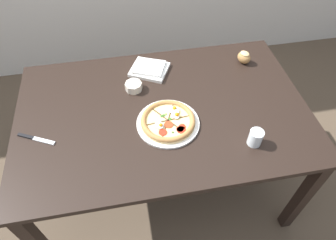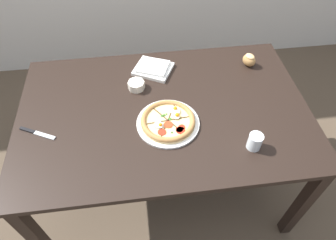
{
  "view_description": "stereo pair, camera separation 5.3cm",
  "coord_description": "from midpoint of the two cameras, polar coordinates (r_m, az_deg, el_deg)",
  "views": [
    {
      "loc": [
        -0.17,
        -1.05,
        1.93
      ],
      "look_at": [
        0.01,
        -0.1,
        0.79
      ],
      "focal_mm": 32.0,
      "sensor_mm": 36.0,
      "label": 1
    },
    {
      "loc": [
        -0.12,
        -1.06,
        1.93
      ],
      "look_at": [
        0.01,
        -0.1,
        0.79
      ],
      "focal_mm": 32.0,
      "sensor_mm": 36.0,
      "label": 2
    }
  ],
  "objects": [
    {
      "name": "ground_plane",
      "position": [
        2.2,
        0.14,
        -11.49
      ],
      "size": [
        12.0,
        12.0,
        0.0
      ],
      "primitive_type": "plane",
      "color": "brown"
    },
    {
      "name": "dining_table",
      "position": [
        1.65,
        0.18,
        0.01
      ],
      "size": [
        1.53,
        0.98,
        0.76
      ],
      "color": "black",
      "rests_on": "ground_plane"
    },
    {
      "name": "pizza",
      "position": [
        1.5,
        1.03,
        -0.28
      ],
      "size": [
        0.32,
        0.32,
        0.05
      ],
      "color": "white",
      "rests_on": "dining_table"
    },
    {
      "name": "ramekin_bowl",
      "position": [
        1.68,
        -5.16,
        6.65
      ],
      "size": [
        0.1,
        0.1,
        0.05
      ],
      "color": "silver",
      "rests_on": "dining_table"
    },
    {
      "name": "napkin_folded",
      "position": [
        1.8,
        -1.99,
        9.82
      ],
      "size": [
        0.26,
        0.25,
        0.04
      ],
      "rotation": [
        0.0,
        0.0,
        -0.48
      ],
      "color": "white",
      "rests_on": "dining_table"
    },
    {
      "name": "bread_piece_near",
      "position": [
        1.89,
        15.99,
        10.95
      ],
      "size": [
        0.1,
        0.1,
        0.08
      ],
      "rotation": [
        0.0,
        0.0,
        2.09
      ],
      "color": "#B27F47",
      "rests_on": "dining_table"
    },
    {
      "name": "knife_main",
      "position": [
        1.6,
        -22.85,
        -2.32
      ],
      "size": [
        0.18,
        0.1,
        0.01
      ],
      "rotation": [
        0.0,
        0.0,
        -0.46
      ],
      "color": "silver",
      "rests_on": "dining_table"
    },
    {
      "name": "water_glass",
      "position": [
        1.46,
        17.18,
        -4.06
      ],
      "size": [
        0.07,
        0.07,
        0.08
      ],
      "color": "white",
      "rests_on": "dining_table"
    }
  ]
}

